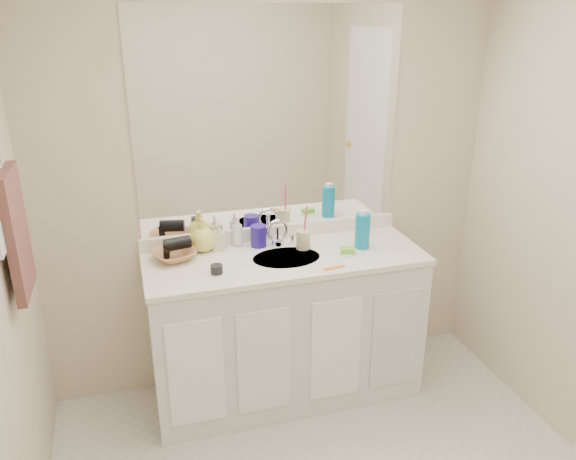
# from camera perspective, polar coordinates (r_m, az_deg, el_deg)

# --- Properties ---
(wall_back) EXTENTS (2.60, 0.02, 2.40)m
(wall_back) POSITION_cam_1_polar(r_m,az_deg,el_deg) (3.18, -1.68, 4.56)
(wall_back) COLOR beige
(wall_back) RESTS_ON floor
(vanity_cabinet) EXTENTS (1.50, 0.55, 0.85)m
(vanity_cabinet) POSITION_cam_1_polar(r_m,az_deg,el_deg) (3.26, -0.26, -9.98)
(vanity_cabinet) COLOR silver
(vanity_cabinet) RESTS_ON floor
(countertop) EXTENTS (1.52, 0.57, 0.03)m
(countertop) POSITION_cam_1_polar(r_m,az_deg,el_deg) (3.05, -0.27, -2.91)
(countertop) COLOR white
(countertop) RESTS_ON vanity_cabinet
(backsplash) EXTENTS (1.52, 0.03, 0.08)m
(backsplash) POSITION_cam_1_polar(r_m,az_deg,el_deg) (3.26, -1.56, -0.23)
(backsplash) COLOR white
(backsplash) RESTS_ON countertop
(sink_basin) EXTENTS (0.37, 0.37, 0.02)m
(sink_basin) POSITION_cam_1_polar(r_m,az_deg,el_deg) (3.04, -0.16, -3.00)
(sink_basin) COLOR beige
(sink_basin) RESTS_ON countertop
(faucet) EXTENTS (0.02, 0.02, 0.11)m
(faucet) POSITION_cam_1_polar(r_m,az_deg,el_deg) (3.17, -1.09, -0.61)
(faucet) COLOR silver
(faucet) RESTS_ON countertop
(mirror) EXTENTS (1.48, 0.01, 1.20)m
(mirror) POSITION_cam_1_polar(r_m,az_deg,el_deg) (3.09, -1.72, 10.92)
(mirror) COLOR white
(mirror) RESTS_ON wall_back
(blue_mug) EXTENTS (0.09, 0.09, 0.12)m
(blue_mug) POSITION_cam_1_polar(r_m,az_deg,el_deg) (3.16, -3.01, -0.60)
(blue_mug) COLOR #25148A
(blue_mug) RESTS_ON countertop
(tan_cup) EXTENTS (0.09, 0.09, 0.11)m
(tan_cup) POSITION_cam_1_polar(r_m,az_deg,el_deg) (3.12, 1.55, -0.98)
(tan_cup) COLOR beige
(tan_cup) RESTS_ON countertop
(toothbrush) EXTENTS (0.02, 0.04, 0.20)m
(toothbrush) POSITION_cam_1_polar(r_m,az_deg,el_deg) (3.09, 1.75, 0.70)
(toothbrush) COLOR #ED3E65
(toothbrush) RESTS_ON tan_cup
(mouthwash_bottle) EXTENTS (0.11, 0.11, 0.20)m
(mouthwash_bottle) POSITION_cam_1_polar(r_m,az_deg,el_deg) (3.15, 7.57, -0.08)
(mouthwash_bottle) COLOR #0E81AD
(mouthwash_bottle) RESTS_ON countertop
(soap_dish) EXTENTS (0.12, 0.11, 0.01)m
(soap_dish) POSITION_cam_1_polar(r_m,az_deg,el_deg) (3.08, 6.02, -2.38)
(soap_dish) COLOR white
(soap_dish) RESTS_ON countertop
(green_soap) EXTENTS (0.09, 0.07, 0.03)m
(green_soap) POSITION_cam_1_polar(r_m,az_deg,el_deg) (3.07, 6.04, -2.06)
(green_soap) COLOR #73C530
(green_soap) RESTS_ON soap_dish
(orange_comb) EXTENTS (0.12, 0.04, 0.00)m
(orange_comb) POSITION_cam_1_polar(r_m,az_deg,el_deg) (2.92, 4.70, -3.83)
(orange_comb) COLOR orange
(orange_comb) RESTS_ON countertop
(dark_jar) EXTENTS (0.07, 0.07, 0.04)m
(dark_jar) POSITION_cam_1_polar(r_m,az_deg,el_deg) (2.87, -7.26, -3.97)
(dark_jar) COLOR black
(dark_jar) RESTS_ON countertop
(soap_bottle_white) EXTENTS (0.07, 0.07, 0.17)m
(soap_bottle_white) POSITION_cam_1_polar(r_m,az_deg,el_deg) (3.17, -5.15, -0.15)
(soap_bottle_white) COLOR white
(soap_bottle_white) RESTS_ON countertop
(soap_bottle_cream) EXTENTS (0.09, 0.09, 0.15)m
(soap_bottle_cream) POSITION_cam_1_polar(r_m,az_deg,el_deg) (3.13, -7.05, -0.63)
(soap_bottle_cream) COLOR beige
(soap_bottle_cream) RESTS_ON countertop
(soap_bottle_yellow) EXTENTS (0.18, 0.18, 0.19)m
(soap_bottle_yellow) POSITION_cam_1_polar(r_m,az_deg,el_deg) (3.12, -8.69, -0.47)
(soap_bottle_yellow) COLOR #E5E459
(soap_bottle_yellow) RESTS_ON countertop
(wicker_basket) EXTENTS (0.28, 0.28, 0.05)m
(wicker_basket) POSITION_cam_1_polar(r_m,az_deg,el_deg) (3.06, -11.46, -2.48)
(wicker_basket) COLOR #B37448
(wicker_basket) RESTS_ON countertop
(hair_dryer) EXTENTS (0.15, 0.10, 0.07)m
(hair_dryer) POSITION_cam_1_polar(r_m,az_deg,el_deg) (3.03, -11.17, -1.36)
(hair_dryer) COLOR black
(hair_dryer) RESTS_ON wicker_basket
(hand_towel) EXTENTS (0.04, 0.32, 0.55)m
(hand_towel) POSITION_cam_1_polar(r_m,az_deg,el_deg) (2.61, -25.85, -0.31)
(hand_towel) COLOR #4A2B28
(hand_towel) RESTS_ON towel_ring
(switch_plate) EXTENTS (0.01, 0.08, 0.13)m
(switch_plate) POSITION_cam_1_polar(r_m,az_deg,el_deg) (2.42, -27.17, -0.94)
(switch_plate) COLOR white
(switch_plate) RESTS_ON wall_left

